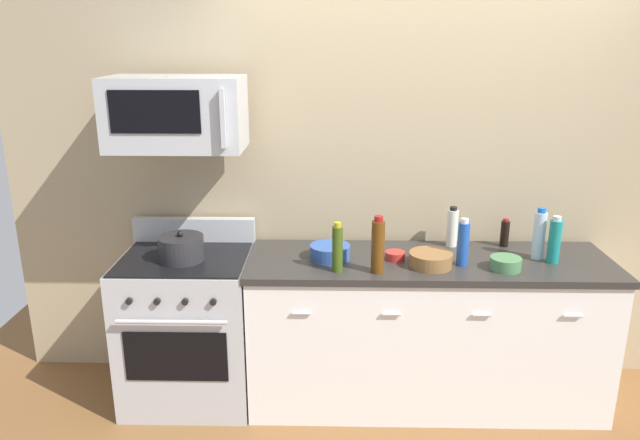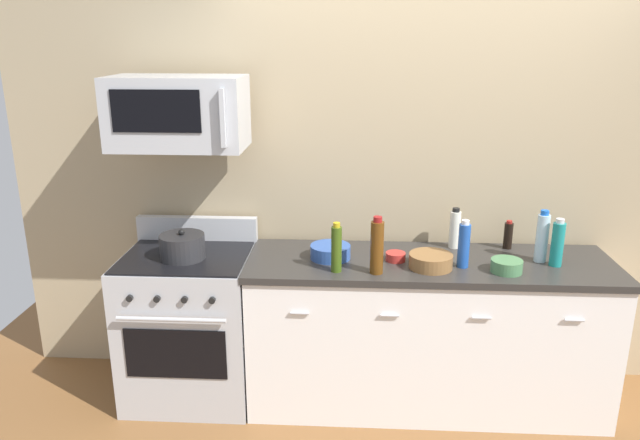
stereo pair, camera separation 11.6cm
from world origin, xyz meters
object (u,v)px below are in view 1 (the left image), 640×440
bottle_wine_amber (378,246)px  bottle_vinegar_white (452,227)px  bottle_soy_sauce_dark (505,233)px  bottle_soda_blue (463,243)px  bottle_olive_oil (337,248)px  bowl_wooden_salad (431,259)px  stockpot (181,248)px  bottle_sparkling_teal (555,241)px  microwave (176,113)px  bowl_green_glaze (506,263)px  bottle_water_clear (539,235)px  range_oven (189,326)px  bowl_blue_mixing (330,251)px  bowl_red_small (395,255)px

bottle_wine_amber → bottle_vinegar_white: bearing=42.2°
bottle_soy_sauce_dark → bottle_soda_blue: bearing=-134.9°
bottle_olive_oil → bowl_wooden_salad: size_ratio=1.16×
stockpot → bottle_sparkling_teal: bearing=0.4°
microwave → bowl_green_glaze: microwave is taller
microwave → bottle_sparkling_teal: bearing=-2.3°
bowl_wooden_salad → bottle_vinegar_white: bearing=62.3°
bottle_soda_blue → bottle_wine_amber: (-0.49, -0.12, 0.02)m
bottle_water_clear → bottle_soda_blue: (-0.46, -0.12, -0.01)m
bottle_soda_blue → stockpot: (-1.60, 0.04, -0.06)m
bottle_olive_oil → bottle_soda_blue: bearing=8.7°
bottle_olive_oil → bottle_soda_blue: 0.71m
range_oven → bottle_soda_blue: (1.60, -0.09, 0.58)m
bottle_sparkling_teal → bowl_blue_mixing: bottle_sparkling_teal is taller
microwave → bottle_soy_sauce_dark: (1.92, 0.19, -0.75)m
range_oven → bottle_vinegar_white: bearing=8.2°
range_oven → bottle_soy_sauce_dark: size_ratio=6.10×
bottle_olive_oil → bottle_soda_blue: bottle_olive_oil is taller
bottle_water_clear → bottle_soy_sauce_dark: bearing=123.1°
bowl_blue_mixing → bottle_water_clear: bearing=1.1°
bottle_sparkling_teal → bowl_red_small: 0.90m
bottle_water_clear → bottle_soda_blue: size_ratio=1.11×
microwave → bowl_red_small: microwave is taller
bowl_green_glaze → bowl_wooden_salad: bowl_wooden_salad is taller
microwave → bottle_wine_amber: (1.11, -0.26, -0.68)m
bottle_olive_oil → bowl_blue_mixing: bearing=101.6°
bottle_soda_blue → bottle_vinegar_white: bearing=89.9°
bottle_sparkling_teal → bowl_red_small: bearing=178.4°
bottle_vinegar_white → bowl_blue_mixing: 0.78m
bottle_olive_oil → bottle_vinegar_white: (0.70, 0.43, -0.01)m
bottle_water_clear → stockpot: (-2.06, -0.08, -0.07)m
bottle_water_clear → bottle_soy_sauce_dark: (-0.14, 0.21, -0.06)m
bowl_blue_mixing → bottle_soda_blue: bearing=-7.1°
range_oven → bowl_green_glaze: 1.90m
microwave → bottle_vinegar_white: microwave is taller
bottle_vinegar_white → bottle_soda_blue: bearing=-90.1°
bottle_soy_sauce_dark → bowl_green_glaze: (-0.10, -0.39, -0.05)m
bowl_blue_mixing → stockpot: size_ratio=0.90×
bottle_soda_blue → bowl_green_glaze: bearing=-15.6°
bowl_green_glaze → bowl_blue_mixing: bearing=170.9°
stockpot → microwave: bearing=89.9°
bottle_soda_blue → bowl_blue_mixing: 0.76m
microwave → bowl_red_small: (1.23, -0.06, -0.80)m
bottle_soy_sauce_dark → stockpot: (-1.92, -0.29, -0.01)m
bottle_soy_sauce_dark → bowl_green_glaze: bearing=-103.9°
stockpot → bottle_soda_blue: bearing=-1.3°
bowl_red_small → bowl_wooden_salad: bowl_wooden_salad is taller
microwave → bottle_wine_amber: bearing=-12.9°
bottle_water_clear → bottle_vinegar_white: size_ratio=1.22×
bottle_olive_oil → bottle_soy_sauce_dark: 1.12m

